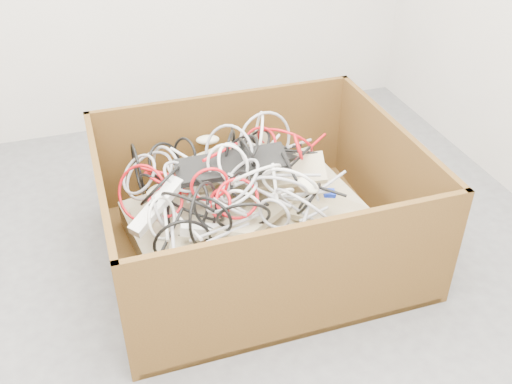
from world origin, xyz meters
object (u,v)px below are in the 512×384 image
object	(u,v)px
cardboard_box	(254,228)
power_strip_right	(215,231)
vga_plug	(329,193)
power_strip_left	(157,206)

from	to	relation	value
cardboard_box	power_strip_right	distance (m)	0.34
vga_plug	power_strip_left	bearing A→B (deg)	-174.52
cardboard_box	power_strip_right	size ratio (longest dim) A/B	4.89
power_strip_right	cardboard_box	bearing A→B (deg)	55.45
power_strip_left	power_strip_right	size ratio (longest dim) A/B	1.12
cardboard_box	power_strip_left	world-z (taller)	cardboard_box
cardboard_box	power_strip_right	bearing A→B (deg)	-137.01
cardboard_box	vga_plug	xyz separation A→B (m)	(0.27, -0.12, 0.20)
power_strip_right	vga_plug	world-z (taller)	power_strip_right
cardboard_box	vga_plug	distance (m)	0.36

